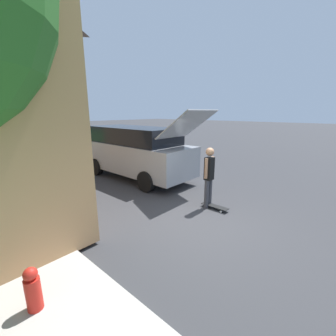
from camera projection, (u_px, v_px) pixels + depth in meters
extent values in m
plane|color=#333335|center=(197.00, 221.00, 5.73)|extent=(120.00, 120.00, 0.00)
cube|color=gray|center=(136.00, 157.00, 9.31)|extent=(1.88, 5.15, 1.13)
cube|color=black|center=(133.00, 135.00, 9.18)|extent=(1.73, 4.02, 0.64)
cylinder|color=black|center=(96.00, 167.00, 9.82)|extent=(0.24, 0.73, 0.73)
cylinder|color=black|center=(129.00, 160.00, 11.12)|extent=(0.24, 0.73, 0.73)
cylinder|color=black|center=(146.00, 181.00, 7.76)|extent=(0.24, 0.73, 0.73)
cylinder|color=black|center=(179.00, 171.00, 9.06)|extent=(0.24, 0.73, 0.73)
cube|color=gray|center=(187.00, 124.00, 7.27)|extent=(1.65, 1.33, 0.95)
cube|color=#B7B7BC|center=(0.00, 138.00, 19.23)|extent=(1.83, 4.24, 0.67)
cylinder|color=black|center=(8.00, 138.00, 20.75)|extent=(0.20, 0.63, 0.63)
cylinder|color=black|center=(17.00, 141.00, 19.11)|extent=(0.20, 0.63, 0.63)
cylinder|color=#38383D|center=(206.00, 194.00, 6.42)|extent=(0.13, 0.13, 0.84)
cylinder|color=#38383D|center=(210.00, 193.00, 6.54)|extent=(0.13, 0.13, 0.84)
cube|color=black|center=(209.00, 169.00, 6.30)|extent=(0.25, 0.20, 0.64)
sphere|color=#9E7051|center=(210.00, 152.00, 6.18)|extent=(0.23, 0.23, 0.23)
cylinder|color=#9E7051|center=(206.00, 168.00, 6.17)|extent=(0.09, 0.09, 0.57)
cylinder|color=#9E7051|center=(212.00, 166.00, 6.41)|extent=(0.09, 0.09, 0.57)
cube|color=black|center=(215.00, 206.00, 6.42)|extent=(0.21, 0.80, 0.02)
cylinder|color=silver|center=(206.00, 207.00, 6.53)|extent=(0.03, 0.06, 0.06)
cylinder|color=silver|center=(209.00, 205.00, 6.66)|extent=(0.03, 0.06, 0.06)
cylinder|color=silver|center=(221.00, 212.00, 6.20)|extent=(0.03, 0.06, 0.06)
cylinder|color=silver|center=(224.00, 209.00, 6.34)|extent=(0.03, 0.06, 0.06)
cylinder|color=red|center=(34.00, 294.00, 3.01)|extent=(0.20, 0.20, 0.47)
sphere|color=red|center=(30.00, 274.00, 2.94)|extent=(0.18, 0.18, 0.18)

